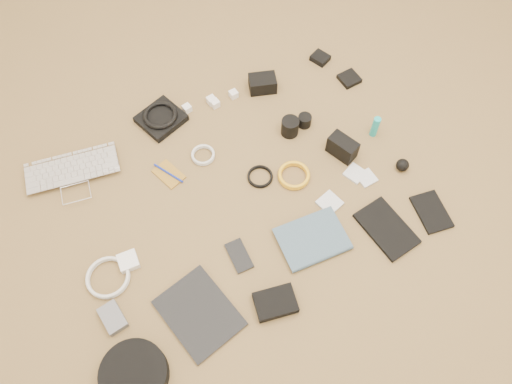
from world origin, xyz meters
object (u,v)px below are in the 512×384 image
dslr_camera (263,84)px  phone (239,256)px  paperback (323,261)px  headphone_case (134,375)px  laptop (74,180)px  tablet (199,313)px

dslr_camera → phone: size_ratio=0.93×
dslr_camera → paperback: size_ratio=0.47×
paperback → phone: bearing=63.0°
paperback → dslr_camera: bearing=-8.2°
phone → headphone_case: (-0.49, -0.19, 0.02)m
laptop → dslr_camera: 0.87m
laptop → tablet: size_ratio=1.32×
headphone_case → paperback: 0.73m
laptop → headphone_case: headphone_case is taller
headphone_case → paperback: (0.73, 0.01, -0.02)m
dslr_camera → headphone_case: (-0.96, -0.81, -0.00)m
headphone_case → phone: bearing=20.8°
tablet → phone: size_ratio=2.21×
tablet → paperback: size_ratio=1.12×
laptop → paperback: 1.00m
dslr_camera → paperback: 0.83m
phone → paperback: 0.30m
phone → headphone_case: 0.52m
laptop → phone: laptop is taller
tablet → dslr_camera: bearing=37.7°
phone → dslr_camera: bearing=58.1°
dslr_camera → tablet: 1.01m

